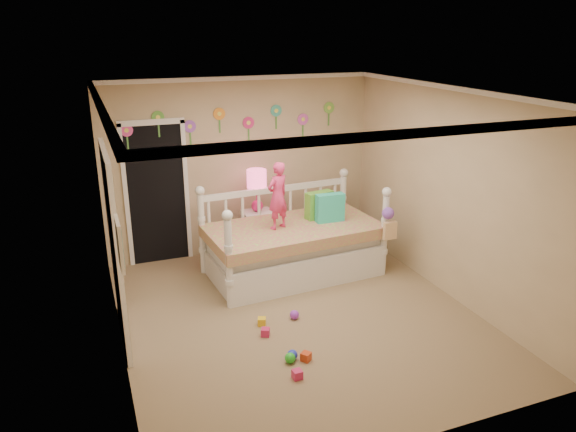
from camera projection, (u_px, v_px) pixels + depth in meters
name	position (u px, v px, depth m)	size (l,w,h in m)	color
floor	(298.00, 316.00, 6.46)	(4.00, 4.50, 0.01)	#7F684C
ceiling	(300.00, 93.00, 5.61)	(4.00, 4.50, 0.01)	white
back_wall	(241.00, 167.00, 8.02)	(4.00, 0.01, 2.60)	tan
left_wall	(111.00, 236.00, 5.35)	(0.01, 4.50, 2.60)	tan
right_wall	(449.00, 194.00, 6.72)	(0.01, 4.50, 2.60)	tan
crown_molding	(300.00, 96.00, 5.62)	(4.00, 4.50, 0.06)	white
daybed	(293.00, 230.00, 7.39)	(2.35, 1.26, 1.27)	white
pillow_turquoise	(330.00, 208.00, 7.45)	(0.39, 0.14, 0.39)	#27C5AD
pillow_lime	(319.00, 205.00, 7.59)	(0.40, 0.15, 0.38)	#63B938
child	(278.00, 196.00, 7.11)	(0.33, 0.22, 0.90)	#F23775
nightstand	(258.00, 234.00, 8.02)	(0.43, 0.33, 0.71)	white
table_lamp	(257.00, 184.00, 7.77)	(0.28, 0.28, 0.62)	#DB1D6D
closet_doorway	(157.00, 193.00, 7.67)	(0.90, 0.04, 2.07)	black
flower_decals	(234.00, 124.00, 7.77)	(3.40, 0.02, 0.50)	#B2668C
mirror_closet	(115.00, 248.00, 5.71)	(0.07, 1.30, 2.10)	white
wall_picture	(120.00, 244.00, 4.49)	(0.05, 0.34, 0.42)	white
hanging_bag	(388.00, 224.00, 7.19)	(0.20, 0.16, 0.36)	beige
toy_scatter	(293.00, 336.00, 5.93)	(0.80, 1.30, 0.11)	#996666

